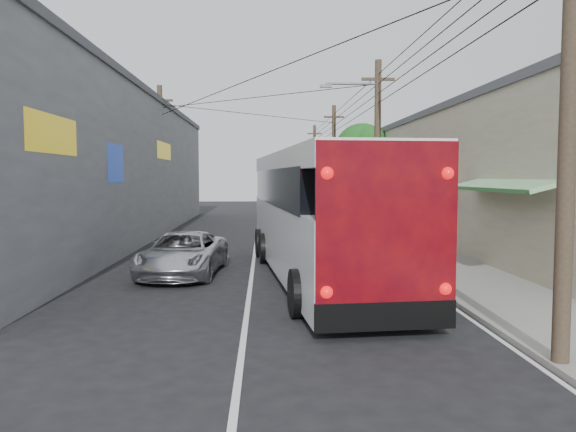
# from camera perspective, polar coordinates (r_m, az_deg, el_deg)

# --- Properties ---
(ground) EXTENTS (120.00, 120.00, 0.00)m
(ground) POSITION_cam_1_polar(r_m,az_deg,el_deg) (11.17, -4.53, -12.19)
(ground) COLOR black
(ground) RESTS_ON ground
(sidewalk) EXTENTS (3.00, 80.00, 0.12)m
(sidewalk) POSITION_cam_1_polar(r_m,az_deg,el_deg) (31.46, 8.77, -1.59)
(sidewalk) COLOR slate
(sidewalk) RESTS_ON ground
(building_right) EXTENTS (7.09, 40.00, 6.25)m
(building_right) POSITION_cam_1_polar(r_m,az_deg,el_deg) (34.38, 15.55, 3.94)
(building_right) COLOR beige
(building_right) RESTS_ON ground
(building_left) EXTENTS (7.20, 36.00, 7.25)m
(building_left) POSITION_cam_1_polar(r_m,az_deg,el_deg) (30.07, -19.71, 4.82)
(building_left) COLOR gray
(building_left) RESTS_ON ground
(utility_poles) EXTENTS (11.80, 45.28, 8.00)m
(utility_poles) POSITION_cam_1_polar(r_m,az_deg,el_deg) (31.18, 2.61, 5.89)
(utility_poles) COLOR #473828
(utility_poles) RESTS_ON ground
(street_tree) EXTENTS (4.40, 4.00, 6.60)m
(street_tree) POSITION_cam_1_polar(r_m,az_deg,el_deg) (37.33, 7.61, 6.39)
(street_tree) COLOR #3F2B19
(street_tree) RESTS_ON ground
(coach_bus) EXTENTS (4.06, 13.50, 3.83)m
(coach_bus) POSITION_cam_1_polar(r_m,az_deg,el_deg) (17.11, 3.12, 0.23)
(coach_bus) COLOR white
(coach_bus) RESTS_ON ground
(jeepney) EXTENTS (2.66, 5.07, 1.36)m
(jeepney) POSITION_cam_1_polar(r_m,az_deg,el_deg) (18.06, -10.63, -3.79)
(jeepney) COLOR silver
(jeepney) RESTS_ON ground
(parked_suv) EXTENTS (2.66, 6.33, 1.83)m
(parked_suv) POSITION_cam_1_polar(r_m,az_deg,el_deg) (27.42, 6.39, -0.60)
(parked_suv) COLOR #A1A2A9
(parked_suv) RESTS_ON ground
(parked_car_mid) EXTENTS (1.93, 4.68, 1.59)m
(parked_car_mid) POSITION_cam_1_polar(r_m,az_deg,el_deg) (34.89, 4.50, 0.20)
(parked_car_mid) COLOR #242428
(parked_car_mid) RESTS_ON ground
(parked_car_far) EXTENTS (1.59, 4.18, 1.36)m
(parked_car_far) POSITION_cam_1_polar(r_m,az_deg,el_deg) (42.11, 3.31, 0.71)
(parked_car_far) COLOR black
(parked_car_far) RESTS_ON ground
(pedestrian_near) EXTENTS (0.60, 0.41, 1.61)m
(pedestrian_near) POSITION_cam_1_polar(r_m,az_deg,el_deg) (20.46, 11.73, -2.20)
(pedestrian_near) COLOR pink
(pedestrian_near) RESTS_ON sidewalk
(pedestrian_far) EXTENTS (0.92, 0.87, 1.50)m
(pedestrian_far) POSITION_cam_1_polar(r_m,az_deg,el_deg) (28.43, 12.25, -0.59)
(pedestrian_far) COLOR #98B8DD
(pedestrian_far) RESTS_ON sidewalk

